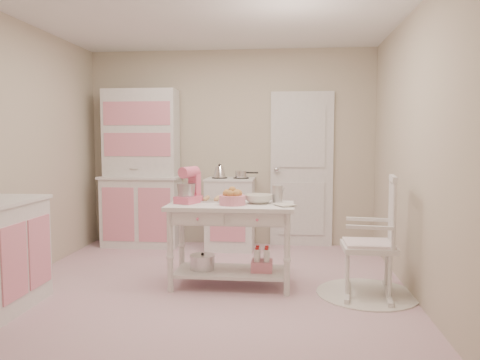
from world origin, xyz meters
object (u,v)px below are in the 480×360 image
object	(u,v)px
bread_basket	(232,200)
rocking_chair	(368,235)
work_table	(231,245)
stove	(230,213)
hutch	(141,168)
stand_mixer	(188,186)

from	to	relation	value
bread_basket	rocking_chair	bearing A→B (deg)	-3.63
work_table	stove	bearing A→B (deg)	97.15
work_table	bread_basket	xyz separation A→B (m)	(0.02, -0.05, 0.45)
stove	work_table	distance (m)	1.57
rocking_chair	work_table	distance (m)	1.29
hutch	work_table	xyz separation A→B (m)	(1.40, -1.61, -0.64)
work_table	bread_basket	bearing A→B (deg)	-68.20
rocking_chair	stand_mixer	size ratio (longest dim) A/B	3.24
stove	bread_basket	size ratio (longest dim) A/B	3.68
stove	stand_mixer	size ratio (longest dim) A/B	2.71
work_table	stand_mixer	world-z (taller)	stand_mixer
rocking_chair	bread_basket	size ratio (longest dim) A/B	4.40
stand_mixer	bread_basket	size ratio (longest dim) A/B	1.36
rocking_chair	work_table	bearing A→B (deg)	-178.43
hutch	bread_basket	bearing A→B (deg)	-49.54
hutch	stove	distance (m)	1.33
work_table	rocking_chair	bearing A→B (deg)	-5.81
stand_mixer	bread_basket	world-z (taller)	stand_mixer
stand_mixer	bread_basket	bearing A→B (deg)	14.37
rocking_chair	stand_mixer	bearing A→B (deg)	-177.67
work_table	stand_mixer	distance (m)	0.71
rocking_chair	bread_basket	world-z (taller)	rocking_chair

